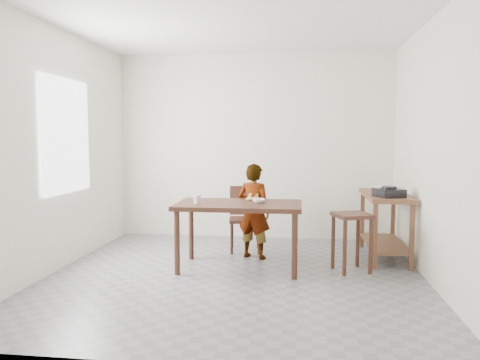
# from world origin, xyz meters

# --- Properties ---
(floor) EXTENTS (4.00, 4.00, 0.04)m
(floor) POSITION_xyz_m (0.00, 0.00, -0.02)
(floor) COLOR slate
(floor) RESTS_ON ground
(ceiling) EXTENTS (4.00, 4.00, 0.04)m
(ceiling) POSITION_xyz_m (0.00, 0.00, 2.72)
(ceiling) COLOR white
(ceiling) RESTS_ON wall_back
(wall_back) EXTENTS (4.00, 0.04, 2.70)m
(wall_back) POSITION_xyz_m (0.00, 2.02, 1.35)
(wall_back) COLOR silver
(wall_back) RESTS_ON ground
(wall_front) EXTENTS (4.00, 0.04, 2.70)m
(wall_front) POSITION_xyz_m (0.00, -2.02, 1.35)
(wall_front) COLOR silver
(wall_front) RESTS_ON ground
(wall_left) EXTENTS (0.04, 4.00, 2.70)m
(wall_left) POSITION_xyz_m (-2.02, 0.00, 1.35)
(wall_left) COLOR silver
(wall_left) RESTS_ON ground
(wall_right) EXTENTS (0.04, 4.00, 2.70)m
(wall_right) POSITION_xyz_m (2.02, 0.00, 1.35)
(wall_right) COLOR silver
(wall_right) RESTS_ON ground
(window_pane) EXTENTS (0.02, 1.10, 1.30)m
(window_pane) POSITION_xyz_m (-1.97, 0.20, 1.50)
(window_pane) COLOR white
(window_pane) RESTS_ON wall_left
(dining_table) EXTENTS (1.40, 0.80, 0.75)m
(dining_table) POSITION_xyz_m (0.00, 0.30, 0.38)
(dining_table) COLOR #3E2015
(dining_table) RESTS_ON floor
(prep_counter) EXTENTS (0.50, 1.20, 0.80)m
(prep_counter) POSITION_xyz_m (1.72, 1.00, 0.40)
(prep_counter) COLOR brown
(prep_counter) RESTS_ON floor
(child) EXTENTS (0.50, 0.41, 1.17)m
(child) POSITION_xyz_m (0.12, 0.79, 0.58)
(child) COLOR white
(child) RESTS_ON floor
(dining_chair) EXTENTS (0.45, 0.45, 0.84)m
(dining_chair) POSITION_xyz_m (-0.03, 1.12, 0.42)
(dining_chair) COLOR #3E2015
(dining_chair) RESTS_ON floor
(stool) EXTENTS (0.47, 0.47, 0.65)m
(stool) POSITION_xyz_m (1.25, 0.35, 0.33)
(stool) COLOR #3E2015
(stool) RESTS_ON floor
(glass_tumbler) EXTENTS (0.08, 0.08, 0.10)m
(glass_tumbler) POSITION_xyz_m (-0.45, 0.19, 0.80)
(glass_tumbler) COLOR silver
(glass_tumbler) RESTS_ON dining_table
(small_bowl) EXTENTS (0.19, 0.19, 0.04)m
(small_bowl) POSITION_xyz_m (0.22, 0.35, 0.77)
(small_bowl) COLOR white
(small_bowl) RESTS_ON dining_table
(banana) EXTENTS (0.19, 0.15, 0.06)m
(banana) POSITION_xyz_m (0.13, 0.50, 0.78)
(banana) COLOR yellow
(banana) RESTS_ON dining_table
(serving_bowl) EXTENTS (0.28, 0.28, 0.06)m
(serving_bowl) POSITION_xyz_m (1.73, 1.32, 0.83)
(serving_bowl) COLOR white
(serving_bowl) RESTS_ON prep_counter
(gas_burner) EXTENTS (0.37, 0.37, 0.09)m
(gas_burner) POSITION_xyz_m (1.70, 0.67, 0.85)
(gas_burner) COLOR black
(gas_burner) RESTS_ON prep_counter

